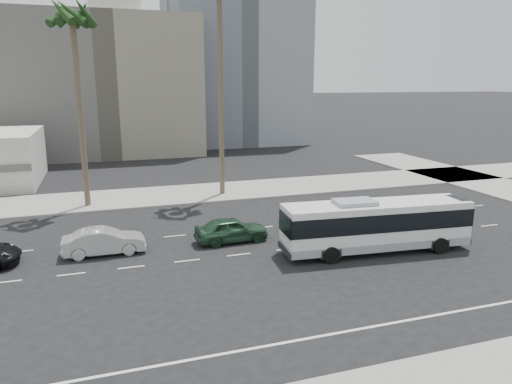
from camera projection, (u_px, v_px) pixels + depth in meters
name	position (u px, v px, depth m)	size (l,w,h in m)	color
ground	(333.00, 244.00, 28.76)	(700.00, 700.00, 0.00)	black
sidewalk_north	(255.00, 189.00, 43.08)	(120.00, 7.00, 0.15)	gray
midrise_beige_west	(106.00, 86.00, 64.65)	(24.00, 18.00, 18.00)	#615E59
midrise_gray_center	(232.00, 60.00, 76.28)	(20.00, 20.00, 26.00)	slate
civic_tower	(115.00, 25.00, 250.37)	(42.00, 42.00, 129.00)	silver
highrise_right	(210.00, 32.00, 247.03)	(26.00, 26.00, 70.00)	#595D66
highrise_far	(240.00, 47.00, 283.51)	(22.00, 22.00, 60.00)	#595D66
city_bus	(376.00, 224.00, 27.17)	(11.18, 3.42, 3.16)	silver
car_a	(231.00, 229.00, 29.05)	(4.52, 1.82, 1.54)	#24462E
car_b	(104.00, 241.00, 26.93)	(4.60, 1.60, 1.51)	#AEAEAE
palm_mid	(72.00, 20.00, 34.01)	(5.03, 5.03, 15.55)	brown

